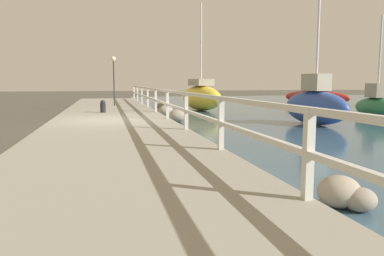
# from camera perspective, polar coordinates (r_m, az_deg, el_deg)

# --- Properties ---
(ground_plane) EXTENTS (120.00, 120.00, 0.00)m
(ground_plane) POSITION_cam_1_polar(r_m,az_deg,el_deg) (13.52, -12.11, -0.23)
(ground_plane) COLOR #4C473D
(dock_walkway) EXTENTS (4.19, 36.00, 0.35)m
(dock_walkway) POSITION_cam_1_polar(r_m,az_deg,el_deg) (13.50, -12.13, 0.50)
(dock_walkway) COLOR gray
(dock_walkway) RESTS_ON ground
(railing) EXTENTS (0.10, 32.50, 1.04)m
(railing) POSITION_cam_1_polar(r_m,az_deg,el_deg) (13.61, -3.77, 4.46)
(railing) COLOR beige
(railing) RESTS_ON dock_walkway
(boulder_near_dock) EXTENTS (0.74, 0.67, 0.55)m
(boulder_near_dock) POSITION_cam_1_polar(r_m,az_deg,el_deg) (15.63, -2.19, 1.90)
(boulder_near_dock) COLOR gray
(boulder_near_dock) RESTS_ON ground
(boulder_upstream) EXTENTS (0.42, 0.38, 0.31)m
(boulder_upstream) POSITION_cam_1_polar(r_m,az_deg,el_deg) (5.37, 24.31, -9.93)
(boulder_upstream) COLOR gray
(boulder_upstream) RESTS_ON ground
(boulder_downstream) EXTENTS (0.58, 0.52, 0.43)m
(boulder_downstream) POSITION_cam_1_polar(r_m,az_deg,el_deg) (5.42, 21.51, -8.99)
(boulder_downstream) COLOR gray
(boulder_downstream) RESTS_ON ground
(boulder_far_strip) EXTENTS (0.50, 0.45, 0.38)m
(boulder_far_strip) POSITION_cam_1_polar(r_m,az_deg,el_deg) (23.38, -4.85, 3.35)
(boulder_far_strip) COLOR slate
(boulder_far_strip) RESTS_ON ground
(boulder_water_edge) EXTENTS (0.75, 0.67, 0.56)m
(boulder_water_edge) POSITION_cam_1_polar(r_m,az_deg,el_deg) (18.20, -4.04, 2.61)
(boulder_water_edge) COLOR gray
(boulder_water_edge) RESTS_ON ground
(mooring_bollard) EXTENTS (0.24, 0.24, 0.54)m
(mooring_bollard) POSITION_cam_1_polar(r_m,az_deg,el_deg) (16.78, -13.42, 3.24)
(mooring_bollard) COLOR black
(mooring_bollard) RESTS_ON dock_walkway
(dock_lamp) EXTENTS (0.26, 0.26, 2.74)m
(dock_lamp) POSITION_cam_1_polar(r_m,az_deg,el_deg) (21.62, -11.86, 8.77)
(dock_lamp) COLOR #2D2D33
(dock_lamp) RESTS_ON dock_walkway
(sailboat_red) EXTENTS (3.09, 5.53, 7.22)m
(sailboat_red) POSITION_cam_1_polar(r_m,az_deg,el_deg) (29.47, 18.30, 4.66)
(sailboat_red) COLOR red
(sailboat_red) RESTS_ON water_surface
(sailboat_yellow) EXTENTS (2.25, 4.66, 6.20)m
(sailboat_yellow) POSITION_cam_1_polar(r_m,az_deg,el_deg) (22.26, 1.38, 4.78)
(sailboat_yellow) COLOR gold
(sailboat_yellow) RESTS_ON water_surface
(sailboat_green) EXTENTS (1.48, 3.45, 4.64)m
(sailboat_green) POSITION_cam_1_polar(r_m,az_deg,el_deg) (19.04, 26.36, 3.08)
(sailboat_green) COLOR #236B42
(sailboat_green) RESTS_ON water_surface
(sailboat_blue) EXTENTS (1.69, 3.43, 5.23)m
(sailboat_blue) POSITION_cam_1_polar(r_m,az_deg,el_deg) (15.44, 18.28, 3.33)
(sailboat_blue) COLOR #2D4C9E
(sailboat_blue) RESTS_ON water_surface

